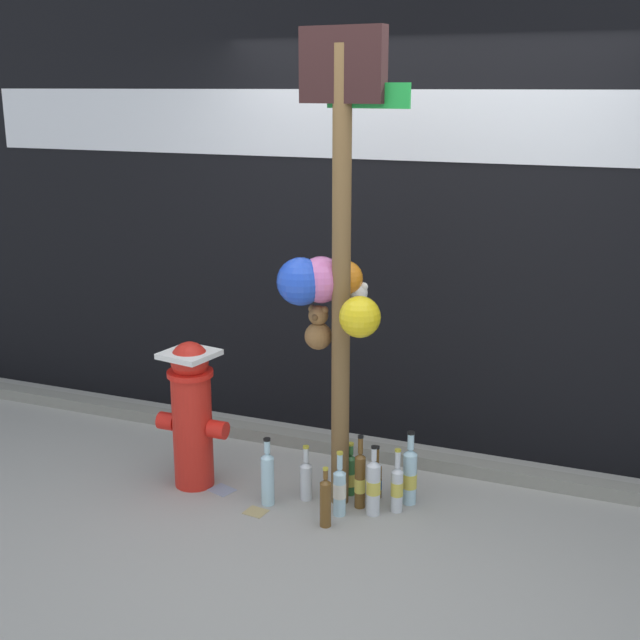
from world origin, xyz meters
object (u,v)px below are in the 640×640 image
bottle_2 (360,479)px  bottle_8 (350,474)px  bottle_5 (325,501)px  bottle_7 (410,475)px  bottle_1 (340,490)px  bottle_3 (306,478)px  bottle_6 (376,479)px  bottle_0 (268,476)px  bottle_4 (397,487)px  fire_hydrant (192,411)px  memorial_post (333,262)px  bottle_9 (373,486)px

bottle_2 → bottle_8: (-0.10, 0.13, -0.04)m
bottle_5 → bottle_7: bearing=50.5°
bottle_1 → bottle_7: bottle_7 is taller
bottle_3 → bottle_8: bearing=36.8°
bottle_1 → bottle_6: bottle_1 is taller
bottle_3 → bottle_5: bearing=-48.5°
bottle_0 → bottle_4: (0.68, 0.19, -0.02)m
fire_hydrant → bottle_8: (0.87, 0.22, -0.33)m
memorial_post → bottle_9: memorial_post is taller
bottle_2 → bottle_3: 0.31m
bottle_2 → fire_hydrant: bearing=-174.5°
bottle_4 → bottle_9: size_ratio=0.92×
bottle_1 → bottle_3: (-0.23, 0.10, -0.02)m
bottle_2 → bottle_7: bearing=31.5°
fire_hydrant → bottle_2: (0.97, 0.09, -0.28)m
fire_hydrant → bottle_8: 0.96m
bottle_1 → bottle_4: size_ratio=1.01×
fire_hydrant → bottle_5: 0.94m
fire_hydrant → bottle_6: fire_hydrant is taller
bottle_1 → bottle_8: (-0.03, 0.25, -0.02)m
fire_hydrant → bottle_6: (1.02, 0.23, -0.34)m
fire_hydrant → bottle_9: 1.11m
bottle_0 → bottle_1: bottle_0 is taller
bottle_9 → bottle_6: bearing=103.9°
memorial_post → bottle_9: bearing=-15.8°
bottle_0 → bottle_1: (0.41, 0.03, -0.02)m
memorial_post → bottle_2: 1.19m
bottle_5 → bottle_7: size_ratio=0.79×
bottle_9 → bottle_0: bearing=-169.4°
bottle_1 → bottle_4: bottle_1 is taller
fire_hydrant → bottle_7: (1.21, 0.24, -0.28)m
fire_hydrant → bottle_0: (0.50, -0.06, -0.28)m
bottle_7 → bottle_5: bearing=-129.5°
bottle_3 → bottle_6: (0.35, 0.17, -0.01)m
bottle_2 → bottle_8: 0.17m
bottle_6 → bottle_7: 0.20m
bottle_3 → bottle_4: 0.51m
bottle_7 → bottle_8: size_ratio=1.37×
bottle_8 → fire_hydrant: bearing=-165.7°
bottle_7 → bottle_9: (-0.14, -0.19, -0.00)m
bottle_1 → bottle_2: 0.14m
bottle_4 → bottle_1: bearing=-150.8°
fire_hydrant → bottle_4: 1.22m
bottle_2 → bottle_5: bottle_2 is taller
memorial_post → bottle_9: 1.21m
bottle_0 → bottle_9: size_ratio=0.98×
bottle_3 → bottle_4: bearing=6.4°
bottle_3 → memorial_post: bearing=21.0°
bottle_3 → bottle_8: 0.25m
bottle_6 → bottle_5: bearing=-109.7°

